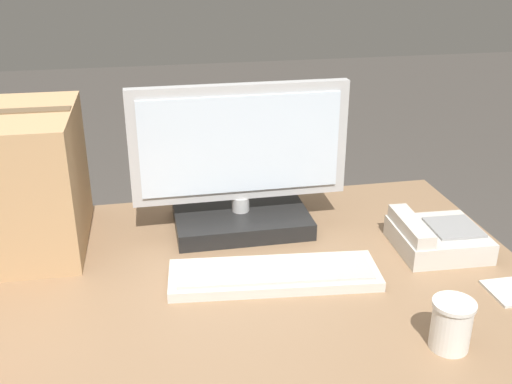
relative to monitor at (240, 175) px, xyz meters
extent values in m
cube|color=black|center=(0.00, 0.00, -0.12)|extent=(0.33, 0.24, 0.04)
cylinder|color=#B2B2B2|center=(0.00, 0.00, -0.08)|extent=(0.04, 0.04, 0.04)
cube|color=#B2B2B2|center=(0.00, 0.00, 0.08)|extent=(0.53, 0.03, 0.29)
cube|color=silver|center=(0.00, -0.02, 0.08)|extent=(0.48, 0.01, 0.24)
cube|color=beige|center=(0.03, -0.27, -0.13)|extent=(0.46, 0.19, 0.02)
cube|color=#B7B2A8|center=(0.03, -0.27, -0.12)|extent=(0.42, 0.15, 0.01)
cube|color=beige|center=(0.44, -0.21, -0.12)|extent=(0.21, 0.20, 0.05)
cube|color=beige|center=(0.36, -0.21, -0.08)|extent=(0.05, 0.18, 0.03)
cube|color=gray|center=(0.47, -0.21, -0.09)|extent=(0.12, 0.12, 0.01)
cylinder|color=white|center=(0.28, -0.56, -0.10)|extent=(0.07, 0.07, 0.09)
cylinder|color=white|center=(0.28, -0.56, -0.05)|extent=(0.08, 0.08, 0.01)
cube|color=tan|center=(-0.53, 0.00, 0.02)|extent=(0.31, 0.35, 0.33)
cube|color=brown|center=(-0.53, 0.00, 0.19)|extent=(0.30, 0.04, 0.00)
camera|label=1|loc=(-0.23, -1.35, 0.55)|focal=42.00mm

